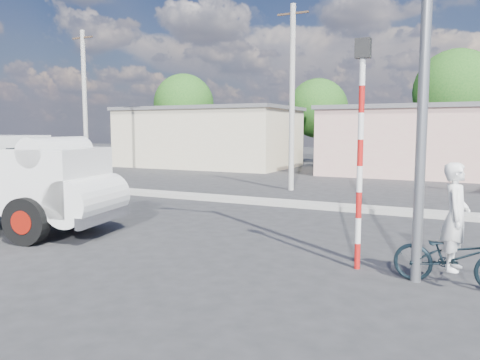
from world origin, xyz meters
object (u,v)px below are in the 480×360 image
at_px(traffic_pole, 361,135).
at_px(bicycle, 454,257).
at_px(cyclist, 455,234).
at_px(truck, 3,179).

bearing_deg(traffic_pole, bicycle, -10.54).
distance_m(bicycle, cyclist, 0.40).
bearing_deg(cyclist, traffic_pole, 84.16).
height_order(truck, bicycle, truck).
bearing_deg(traffic_pole, truck, -175.11).
bearing_deg(bicycle, truck, 97.15).
bearing_deg(truck, cyclist, -8.12).
height_order(truck, cyclist, truck).
relative_size(bicycle, cyclist, 1.08).
xyz_separation_m(truck, traffic_pole, (9.07, 0.78, 1.19)).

